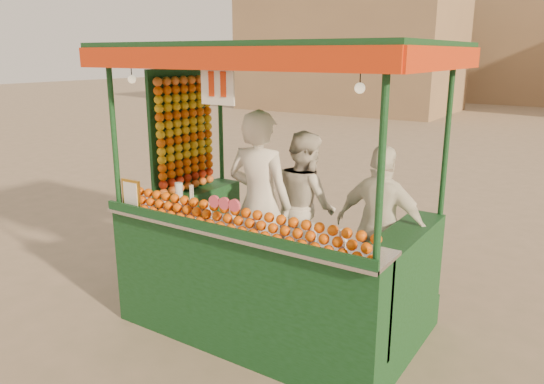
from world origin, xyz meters
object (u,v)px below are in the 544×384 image
Objects in this scene: juice_cart at (264,242)px; vendor_middle at (305,205)px; vendor_right at (381,226)px; vendor_left at (260,204)px.

vendor_middle is (0.06, 0.71, 0.22)m from juice_cart.
vendor_middle is 0.97m from vendor_right.
vendor_left is 1.17× the size of vendor_middle.
vendor_right is at bearing 27.33° from juice_cart.
vendor_left reaches higher than vendor_right.
juice_cart reaches higher than vendor_middle.
vendor_right is (1.12, 0.44, -0.15)m from vendor_left.
juice_cart reaches higher than vendor_right.
vendor_left is at bearing 22.21° from vendor_right.
vendor_left is 1.22m from vendor_right.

